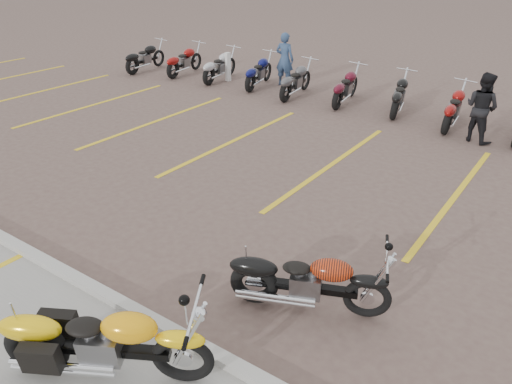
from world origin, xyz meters
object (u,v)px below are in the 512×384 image
person_b (482,108)px  bollard (228,67)px  flame_cruiser (306,282)px  person_a (285,59)px  yellow_cruiser (103,341)px

person_b → bollard: 8.90m
flame_cruiser → bollard: 12.61m
flame_cruiser → person_a: 11.88m
person_a → bollard: 2.11m
yellow_cruiser → flame_cruiser: (1.25, 2.29, -0.05)m
yellow_cruiser → person_a: 13.29m
yellow_cruiser → flame_cruiser: 2.61m
bollard → flame_cruiser: bearing=-47.3°
yellow_cruiser → bollard: bollard is taller
person_a → bollard: size_ratio=1.78×
yellow_cruiser → bollard: 13.67m
person_a → flame_cruiser: bearing=117.1°
person_b → bollard: bearing=13.1°
flame_cruiser → bollard: size_ratio=2.02×
flame_cruiser → person_a: person_a is taller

